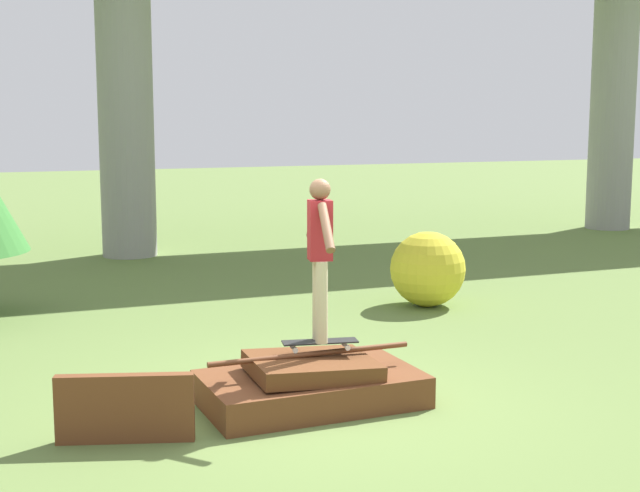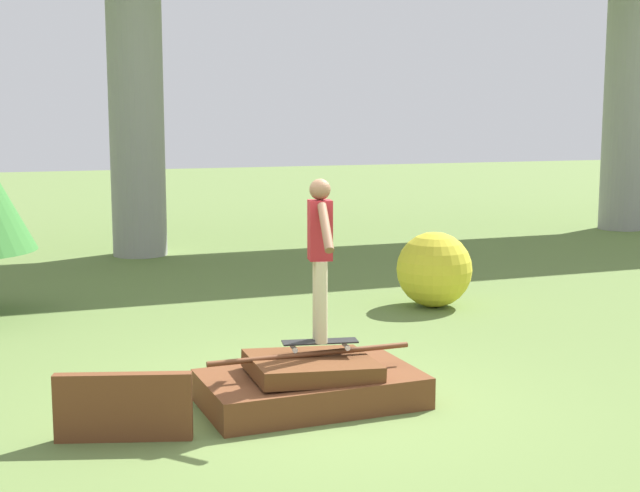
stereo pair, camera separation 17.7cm
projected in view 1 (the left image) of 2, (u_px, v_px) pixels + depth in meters
The scene contains 6 objects.
ground_plane at pixel (311, 404), 8.85m from camera, with size 80.00×80.00×0.00m, color olive.
scrap_pile at pixel (311, 385), 8.81m from camera, with size 2.16×1.26×0.54m.
scrap_plank_loose at pixel (125, 408), 7.78m from camera, with size 1.18×0.47×0.61m.
skateboard at pixel (320, 342), 8.83m from camera, with size 0.77×0.34×0.09m.
skater at pixel (320, 248), 8.69m from camera, with size 0.30×1.13×1.61m.
bush_yellow_flowering at pixel (428, 269), 13.34m from camera, with size 1.13×1.13×1.13m.
Camera 1 is at (-3.09, -7.95, 2.84)m, focal length 50.00 mm.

